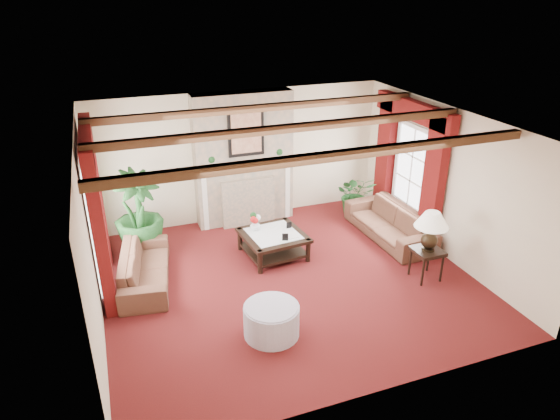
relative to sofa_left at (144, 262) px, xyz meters
name	(u,v)px	position (x,y,z in m)	size (l,w,h in m)	color
floor	(289,280)	(2.27, -0.78, -0.37)	(6.00, 6.00, 0.00)	#3E0B0F
ceiling	(290,124)	(2.27, -0.78, 2.33)	(6.00, 6.00, 0.00)	white
back_wall	(241,156)	(2.27, 1.97, 0.98)	(6.00, 0.02, 2.70)	beige
left_wall	(89,238)	(-0.73, -0.78, 0.98)	(0.02, 5.50, 2.70)	beige
right_wall	(447,184)	(5.27, -0.78, 0.98)	(0.02, 5.50, 2.70)	beige
ceiling_beams	(290,128)	(2.27, -0.78, 2.27)	(6.00, 3.00, 0.12)	#392212
fireplace	(242,92)	(2.27, 1.77, 2.33)	(2.00, 0.52, 2.70)	tan
french_door_left	(82,163)	(-0.70, 0.22, 1.76)	(0.10, 1.10, 2.16)	white
french_door_right	(417,127)	(5.24, 0.22, 1.76)	(0.10, 1.10, 2.16)	white
curtains_left	(85,135)	(-0.59, 0.22, 2.18)	(0.20, 2.40, 2.55)	#520C0A
curtains_right	(415,105)	(5.13, 0.22, 2.18)	(0.20, 2.40, 2.55)	#520C0A
sofa_left	(144,262)	(0.00, 0.00, 0.00)	(0.85, 1.98, 0.75)	#340E14
sofa_right	(390,218)	(4.70, 0.02, 0.04)	(0.69, 2.15, 0.83)	#340E14
potted_palm	(140,230)	(0.06, 1.11, 0.07)	(1.68, 1.78, 0.88)	black
small_plant	(355,199)	(4.58, 1.21, -0.02)	(1.06, 1.12, 0.71)	black
coffee_table	(273,244)	(2.31, 0.11, -0.15)	(1.08, 1.08, 0.44)	black
side_table	(426,264)	(4.47, -1.52, -0.10)	(0.47, 0.47, 0.55)	black
ottoman	(272,321)	(1.53, -2.03, -0.14)	(0.80, 0.80, 0.47)	#9893A7
table_lamp	(431,231)	(4.47, -1.52, 0.53)	(0.56, 0.56, 0.71)	black
flower_vase	(255,225)	(2.06, 0.37, 0.16)	(0.21, 0.22, 0.19)	silver
book	(286,230)	(2.50, -0.07, 0.20)	(0.19, 0.02, 0.27)	black
photo_frame_a	(285,237)	(2.42, -0.22, 0.14)	(0.11, 0.02, 0.15)	black
photo_frame_b	(289,225)	(2.66, 0.22, 0.13)	(0.10, 0.02, 0.13)	black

